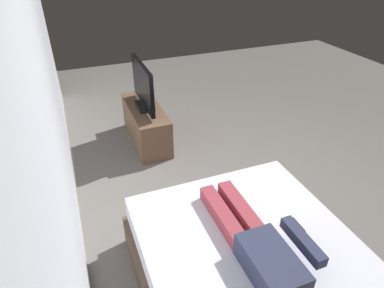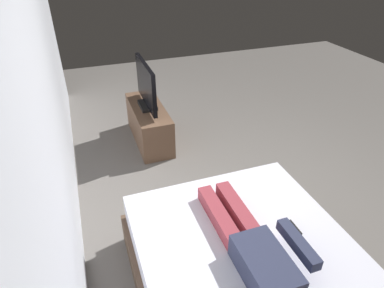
% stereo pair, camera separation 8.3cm
% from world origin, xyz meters
% --- Properties ---
extents(ground_plane, '(10.00, 10.00, 0.00)m').
position_xyz_m(ground_plane, '(0.00, 0.00, 0.00)').
color(ground_plane, slate).
extents(back_wall, '(6.40, 0.10, 2.80)m').
position_xyz_m(back_wall, '(0.40, 1.66, 1.40)').
color(back_wall, silver).
rests_on(back_wall, ground).
extents(bed, '(2.01, 1.57, 0.54)m').
position_xyz_m(bed, '(-1.01, 0.46, 0.26)').
color(bed, brown).
rests_on(bed, ground).
extents(person, '(1.26, 0.46, 0.18)m').
position_xyz_m(person, '(-0.98, 0.47, 0.62)').
color(person, '#2D334C').
rests_on(person, bed).
extents(remote, '(0.15, 0.04, 0.02)m').
position_xyz_m(remote, '(-0.83, 0.07, 0.55)').
color(remote, black).
rests_on(remote, bed).
extents(tv_stand, '(1.10, 0.40, 0.50)m').
position_xyz_m(tv_stand, '(1.65, 0.60, 0.25)').
color(tv_stand, brown).
rests_on(tv_stand, ground).
extents(tv, '(0.88, 0.20, 0.59)m').
position_xyz_m(tv, '(1.65, 0.60, 0.78)').
color(tv, black).
rests_on(tv, tv_stand).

